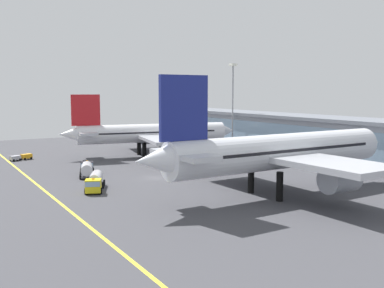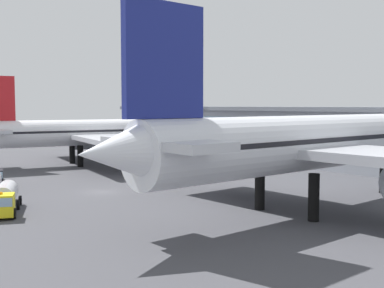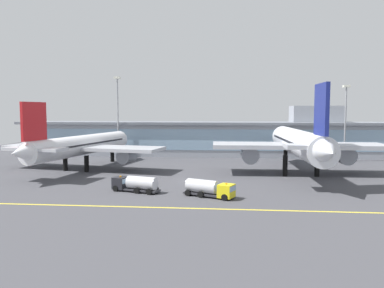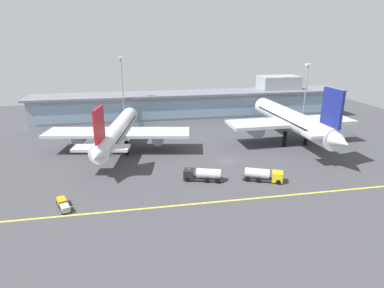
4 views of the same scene
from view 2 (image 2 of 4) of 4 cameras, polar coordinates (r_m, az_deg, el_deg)
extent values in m
plane|color=#424247|center=(66.31, -10.42, -5.48)|extent=(180.00, 180.00, 0.00)
cube|color=#9399A3|center=(96.34, 14.46, 0.64)|extent=(120.50, 12.00, 10.32)
cube|color=#84A3BC|center=(91.55, 12.20, 0.81)|extent=(115.68, 0.20, 6.61)
cube|color=slate|center=(96.14, 14.53, 3.95)|extent=(123.50, 14.00, 0.80)
cylinder|color=black|center=(99.47, -13.69, -1.07)|extent=(1.10, 1.10, 3.96)
cylinder|color=black|center=(93.75, -12.79, -1.38)|extent=(1.10, 1.10, 3.96)
cylinder|color=black|center=(102.83, -3.23, -0.77)|extent=(1.10, 1.10, 3.96)
cylinder|color=silver|center=(97.15, -11.46, 1.33)|extent=(12.41, 40.46, 4.95)
cone|color=silver|center=(105.32, -0.11, 1.66)|extent=(5.46, 5.26, 4.70)
cube|color=#84A3BC|center=(103.87, -1.63, 2.10)|extent=(4.30, 4.10, 1.49)
cube|color=black|center=(97.13, -11.47, 1.55)|extent=(11.25, 34.14, 0.40)
cube|color=#B7BAC1|center=(97.18, -11.46, 0.97)|extent=(42.24, 17.20, 0.79)
cylinder|color=#999EA8|center=(108.77, -12.43, 0.28)|extent=(4.39, 5.79, 3.47)
cylinder|color=#999EA8|center=(86.84, -8.36, -0.70)|extent=(4.39, 5.79, 3.47)
cylinder|color=black|center=(54.57, 7.85, -5.08)|extent=(1.10, 1.10, 4.72)
cylinder|color=black|center=(50.19, 13.90, -6.02)|extent=(1.10, 1.10, 4.72)
cylinder|color=black|center=(68.83, 21.32, -3.36)|extent=(1.10, 1.10, 4.72)
cylinder|color=silver|center=(54.41, 13.13, 0.13)|extent=(7.02, 43.60, 5.90)
cone|color=silver|center=(38.10, -8.78, -0.96)|extent=(5.18, 6.62, 5.02)
cube|color=black|center=(54.38, 13.14, 0.60)|extent=(6.90, 36.65, 0.47)
cube|color=#B7BAC1|center=(54.47, 13.12, -0.64)|extent=(39.99, 11.45, 0.94)
cylinder|color=#999EA8|center=(63.07, 5.81, -1.99)|extent=(4.27, 5.75, 4.13)
cube|color=navy|center=(40.72, -3.20, 9.62)|extent=(0.91, 7.84, 9.44)
cube|color=#B7BAC1|center=(40.68, -3.16, 0.06)|extent=(12.83, 5.11, 0.76)
cylinder|color=black|center=(53.12, -19.88, -7.56)|extent=(1.13, 0.72, 1.10)
cylinder|color=black|center=(57.51, -19.46, -6.64)|extent=(1.13, 0.72, 1.10)
cylinder|color=black|center=(59.98, -19.26, -6.18)|extent=(1.13, 0.72, 1.10)
cube|color=#2D2D33|center=(57.48, -20.78, -6.78)|extent=(7.86, 5.23, 0.30)
cube|color=yellow|center=(53.36, -21.28, -6.62)|extent=(3.20, 3.33, 2.20)
cube|color=#84A3BC|center=(53.27, -21.29, -6.11)|extent=(3.24, 3.27, 0.88)
cylinder|color=silver|center=(57.78, -20.75, -5.41)|extent=(6.03, 4.38, 2.30)
cube|color=orange|center=(53.14, -21.31, -5.33)|extent=(0.30, 0.40, 0.20)
cylinder|color=black|center=(73.77, -20.97, -4.26)|extent=(1.14, 0.63, 1.10)
cylinder|color=black|center=(69.32, -21.00, -4.81)|extent=(1.14, 0.63, 1.10)
cylinder|color=black|center=(66.84, -21.01, -5.15)|extent=(1.14, 0.63, 1.10)
cylinder|color=gray|center=(109.45, 0.73, 4.99)|extent=(0.44, 0.44, 24.68)
cube|color=silver|center=(110.30, 0.73, 11.59)|extent=(1.80, 1.80, 0.70)
camera|label=1|loc=(25.99, 162.01, 9.25)|focal=42.36mm
camera|label=3|loc=(68.87, -82.54, 3.45)|focal=35.49mm
camera|label=4|loc=(97.98, -70.43, 13.72)|focal=30.85mm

